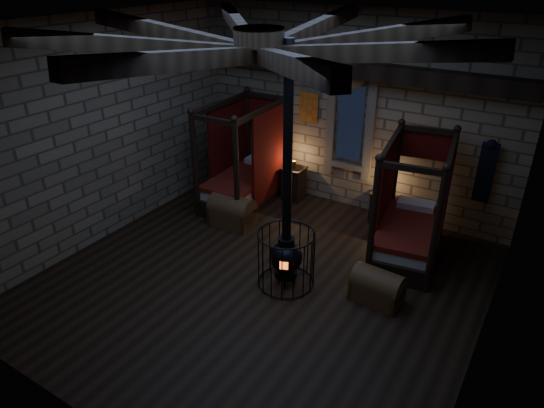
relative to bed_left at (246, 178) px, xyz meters
The scene contains 8 objects.
room 4.42m from the bed_left, 49.24° to the right, with size 7.02×7.02×4.29m.
bed_left is the anchor object (origin of this frame).
bed_right 3.86m from the bed_left, ahead, with size 1.42×2.25×2.20m.
trunk_left 1.17m from the bed_left, 69.69° to the right, with size 0.94×0.62×0.67m.
trunk_right 4.34m from the bed_left, 25.91° to the right, with size 0.83×0.56×0.59m.
nightstand_left 1.12m from the bed_left, 37.31° to the left, with size 0.48×0.46×0.94m.
nightstand_right 3.06m from the bed_left, 12.98° to the left, with size 0.42×0.41×0.74m.
stove 3.31m from the bed_left, 43.43° to the right, with size 0.97×0.97×4.05m.
Camera 1 is at (3.81, -5.78, 5.00)m, focal length 32.00 mm.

